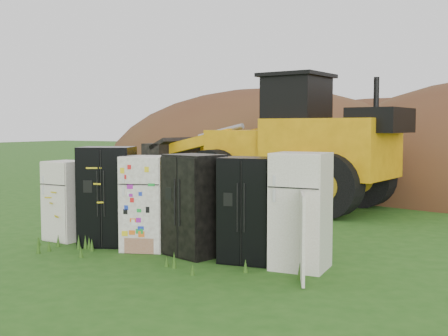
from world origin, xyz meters
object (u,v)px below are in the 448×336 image
(fridge_dark_mid, at_px, (195,205))
(fridge_black_right, at_px, (248,210))
(fridge_black_side, at_px, (107,196))
(wheel_loader, at_px, (267,141))
(fridge_open_door, at_px, (301,211))
(fridge_sticker, at_px, (145,203))
(fridge_leftmost, at_px, (67,201))

(fridge_dark_mid, height_order, fridge_black_right, fridge_dark_mid)
(fridge_black_side, relative_size, wheel_loader, 0.24)
(fridge_black_side, distance_m, wheel_loader, 6.46)
(fridge_dark_mid, height_order, fridge_open_door, fridge_open_door)
(fridge_black_side, bearing_deg, wheel_loader, 62.50)
(fridge_sticker, height_order, fridge_dark_mid, fridge_dark_mid)
(fridge_black_right, bearing_deg, fridge_dark_mid, 173.79)
(fridge_open_door, bearing_deg, fridge_black_right, 175.41)
(wheel_loader, bearing_deg, fridge_leftmost, -95.70)
(fridge_dark_mid, xyz_separation_m, wheel_loader, (-1.41, 6.37, 0.95))
(fridge_black_right, height_order, fridge_open_door, fridge_open_door)
(fridge_black_right, height_order, wheel_loader, wheel_loader)
(fridge_dark_mid, bearing_deg, fridge_sticker, -161.25)
(fridge_leftmost, distance_m, fridge_open_door, 4.82)
(fridge_black_side, bearing_deg, fridge_dark_mid, -22.70)
(fridge_leftmost, xyz_separation_m, fridge_black_side, (1.01, 0.01, 0.15))
(fridge_leftmost, height_order, fridge_sticker, fridge_sticker)
(fridge_black_side, relative_size, fridge_dark_mid, 1.06)
(fridge_sticker, xyz_separation_m, fridge_open_door, (2.95, 0.04, 0.06))
(fridge_sticker, relative_size, fridge_open_door, 0.93)
(fridge_leftmost, xyz_separation_m, fridge_dark_mid, (2.90, 0.03, 0.10))
(fridge_sticker, distance_m, fridge_dark_mid, 1.02)
(fridge_leftmost, xyz_separation_m, fridge_open_door, (4.82, 0.02, 0.13))
(fridge_black_side, distance_m, fridge_sticker, 0.87)
(fridge_leftmost, relative_size, fridge_black_right, 0.90)
(fridge_sticker, height_order, fridge_black_right, fridge_black_right)
(fridge_sticker, height_order, fridge_open_door, fridge_open_door)
(fridge_open_door, bearing_deg, fridge_leftmost, 177.45)
(fridge_open_door, bearing_deg, fridge_sticker, 177.86)
(fridge_dark_mid, xyz_separation_m, fridge_black_right, (1.01, 0.02, -0.01))
(fridge_dark_mid, bearing_deg, fridge_black_side, -162.92)
(fridge_dark_mid, distance_m, wheel_loader, 6.59)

